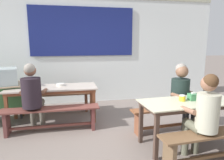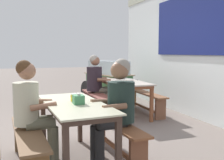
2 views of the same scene
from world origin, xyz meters
TOP-DOWN VIEW (x-y plane):
  - ground_plane at (0.00, 0.00)m, footprint 40.00×40.00m
  - backdrop_wall at (-0.01, 2.57)m, footprint 7.26×0.23m
  - dining_table_far at (-0.95, 1.22)m, footprint 1.85×0.71m
  - dining_table_near at (1.30, -0.32)m, footprint 1.63×0.76m
  - bench_far_back at (-0.95, 1.77)m, footprint 1.72×0.28m
  - bench_far_front at (-0.95, 0.67)m, footprint 1.82×0.32m
  - bench_near_back at (1.27, 0.23)m, footprint 1.56×0.34m
  - bench_near_front at (1.33, -0.87)m, footprint 1.58×0.39m
  - food_cart at (-2.33, 1.34)m, footprint 1.94×1.10m
  - person_left_back_turned at (-1.27, 0.72)m, footprint 0.48×0.55m
  - person_near_front at (1.20, -0.81)m, footprint 0.42×0.51m
  - person_right_near_table at (1.46, 0.18)m, footprint 0.47×0.56m
  - tissue_box at (1.38, -0.28)m, footprint 0.15×0.12m
  - condiment_jar at (1.18, -0.29)m, footprint 0.10×0.10m
  - soup_bowl at (-0.79, 1.32)m, footprint 0.17×0.17m

SIDE VIEW (x-z plane):
  - ground_plane at x=0.00m, z-range 0.00..0.00m
  - bench_near_back at x=1.27m, z-range 0.08..0.55m
  - bench_near_front at x=1.33m, z-range 0.08..0.55m
  - bench_far_back at x=-0.95m, z-range 0.09..0.56m
  - bench_far_front at x=-0.95m, z-range 0.09..0.56m
  - dining_table_near at x=1.30m, z-range 0.30..1.05m
  - food_cart at x=-2.33m, z-range 0.11..1.26m
  - dining_table_far at x=-0.95m, z-range 0.30..1.06m
  - person_near_front at x=1.20m, z-range 0.09..1.39m
  - person_left_back_turned at x=-1.27m, z-range 0.10..1.42m
  - person_right_near_table at x=1.46m, z-range 0.11..1.41m
  - soup_bowl at x=-0.79m, z-range 0.76..0.80m
  - condiment_jar at x=1.18m, z-range 0.76..0.85m
  - tissue_box at x=1.38m, z-range 0.75..0.88m
  - backdrop_wall at x=-0.01m, z-range 0.07..3.13m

